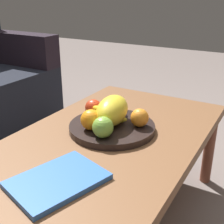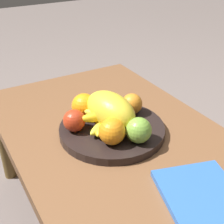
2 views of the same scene
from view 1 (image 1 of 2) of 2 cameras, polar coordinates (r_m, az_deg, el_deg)
ground_plane at (r=1.31m, az=-0.73°, el=-20.34°), size 8.00×8.00×0.00m
coffee_table at (r=1.10m, az=-0.82°, el=-6.67°), size 1.07×0.63×0.40m
fruit_bowl at (r=1.12m, az=-0.00°, el=-2.96°), size 0.32×0.32×0.03m
melon_large_front at (r=1.10m, az=0.05°, el=0.31°), size 0.20×0.14×0.11m
orange_front at (r=1.09m, az=5.34°, el=-1.10°), size 0.07×0.07×0.07m
orange_left at (r=1.20m, az=0.26°, el=1.44°), size 0.08×0.08×0.08m
orange_right at (r=1.06m, az=-4.07°, el=-1.49°), size 0.08×0.08×0.08m
apple_front at (r=1.18m, az=-3.61°, el=0.84°), size 0.07×0.07×0.07m
apple_left at (r=1.01m, az=-1.77°, el=-2.94°), size 0.07×0.07×0.07m
banana_bunch at (r=1.12m, az=-1.08°, el=-0.75°), size 0.16×0.16×0.06m
magazine at (r=0.85m, az=-10.45°, el=-12.85°), size 0.29×0.24×0.02m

